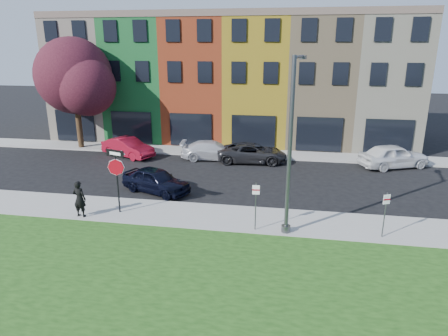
% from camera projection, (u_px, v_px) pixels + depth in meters
% --- Properties ---
extents(ground, '(120.00, 120.00, 0.00)m').
position_uv_depth(ground, '(212.00, 249.00, 16.29)').
color(ground, black).
rests_on(ground, ground).
extents(sidewalk_near, '(40.00, 3.00, 0.12)m').
position_uv_depth(sidewalk_near, '(266.00, 221.00, 18.77)').
color(sidewalk_near, gray).
rests_on(sidewalk_near, ground).
extents(sidewalk_far, '(40.00, 2.40, 0.12)m').
position_uv_depth(sidewalk_far, '(213.00, 152.00, 30.88)').
color(sidewalk_far, gray).
rests_on(sidewalk_far, ground).
extents(rowhouse_block, '(30.00, 10.12, 10.00)m').
position_uv_depth(rowhouse_block, '(232.00, 80.00, 35.16)').
color(rowhouse_block, '#BCAF9C').
rests_on(rowhouse_block, ground).
extents(stop_sign, '(1.01, 0.37, 3.16)m').
position_uv_depth(stop_sign, '(116.00, 168.00, 18.97)').
color(stop_sign, black).
rests_on(stop_sign, sidewalk_near).
extents(man, '(0.73, 0.55, 1.78)m').
position_uv_depth(man, '(79.00, 199.00, 18.89)').
color(man, black).
rests_on(man, sidewalk_near).
extents(sedan_near, '(4.49, 5.25, 1.40)m').
position_uv_depth(sedan_near, '(156.00, 180.00, 22.43)').
color(sedan_near, black).
rests_on(sedan_near, ground).
extents(parked_car_red, '(4.75, 5.43, 1.42)m').
position_uv_depth(parked_car_red, '(128.00, 147.00, 29.59)').
color(parked_car_red, maroon).
rests_on(parked_car_red, ground).
extents(parked_car_silver, '(3.03, 5.06, 1.33)m').
position_uv_depth(parked_car_silver, '(213.00, 150.00, 28.92)').
color(parked_car_silver, silver).
rests_on(parked_car_silver, ground).
extents(parked_car_dark, '(2.95, 5.19, 1.35)m').
position_uv_depth(parked_car_dark, '(252.00, 153.00, 28.20)').
color(parked_car_dark, black).
rests_on(parked_car_dark, ground).
extents(parked_car_white, '(5.36, 6.11, 1.61)m').
position_uv_depth(parked_car_white, '(394.00, 156.00, 26.95)').
color(parked_car_white, white).
rests_on(parked_car_white, ground).
extents(street_lamp, '(0.73, 2.56, 7.51)m').
position_uv_depth(street_lamp, '(291.00, 147.00, 16.64)').
color(street_lamp, '#474A4C').
rests_on(street_lamp, sidewalk_near).
extents(parking_sign_a, '(0.32, 0.10, 2.20)m').
position_uv_depth(parking_sign_a, '(256.00, 201.00, 17.37)').
color(parking_sign_a, '#474A4C').
rests_on(parking_sign_a, sidewalk_near).
extents(parking_sign_b, '(0.30, 0.17, 2.01)m').
position_uv_depth(parking_sign_b, '(385.00, 209.00, 16.74)').
color(parking_sign_b, '#474A4C').
rests_on(parking_sign_b, sidewalk_near).
extents(tree_purple, '(6.92, 6.06, 8.49)m').
position_uv_depth(tree_purple, '(76.00, 78.00, 30.55)').
color(tree_purple, black).
rests_on(tree_purple, sidewalk_far).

